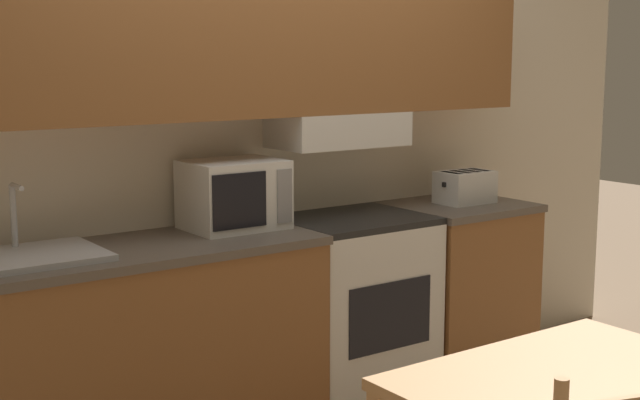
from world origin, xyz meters
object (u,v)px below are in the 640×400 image
Objects in this scene: microwave at (234,195)px; sink_basin at (28,256)px; stove_range at (352,313)px; toaster at (465,187)px.

microwave reaches higher than sink_basin.
stove_range is 3.20× the size of toaster.
toaster is 2.23m from sink_basin.
toaster is 0.55× the size of sink_basin.
microwave is 1.31m from toaster.
stove_range is at bearing 0.30° from sink_basin.
stove_range is 2.26× the size of microwave.
microwave is 1.41× the size of toaster.
stove_range is 0.86m from microwave.
toaster is at bearing -4.37° from microwave.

